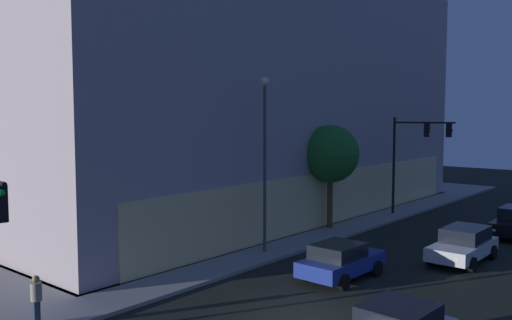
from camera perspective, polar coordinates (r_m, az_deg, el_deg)
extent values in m
cube|color=#4C4C51|center=(45.14, -8.90, -4.15)|extent=(36.93, 31.72, 0.15)
cube|color=#F7DF94|center=(34.83, 8.03, -3.89)|extent=(32.88, 0.60, 3.29)
cube|color=#AE9FA2|center=(44.65, -9.03, 6.69)|extent=(36.53, 31.32, 16.85)
sphere|color=green|center=(14.09, -25.38, -3.16)|extent=(0.18, 0.18, 0.18)
cylinder|color=black|center=(38.76, 14.39, -0.56)|extent=(0.18, 0.18, 6.74)
cylinder|color=black|center=(37.89, 17.38, 3.81)|extent=(0.39, 4.13, 0.12)
cube|color=black|center=(37.83, 17.66, 3.04)|extent=(0.34, 0.34, 0.90)
sphere|color=yellow|center=(37.78, 17.91, 2.61)|extent=(0.18, 0.18, 0.18)
cube|color=black|center=(37.39, 19.76, 2.97)|extent=(0.34, 0.34, 0.90)
sphere|color=red|center=(37.34, 20.03, 2.96)|extent=(0.18, 0.18, 0.18)
cylinder|color=#474747|center=(26.74, 0.93, -0.97)|extent=(0.16, 0.16, 8.34)
sphere|color=#F9EFC6|center=(26.67, 0.94, 8.31)|extent=(0.44, 0.44, 0.44)
cylinder|color=brown|center=(33.22, 7.83, -4.45)|extent=(0.35, 0.35, 3.13)
sphere|color=#226625|center=(32.88, 7.89, 0.66)|extent=(3.51, 3.51, 3.51)
cylinder|color=#2D3851|center=(19.63, -22.06, -14.67)|extent=(0.14, 0.14, 0.81)
cylinder|color=#2D3851|center=(19.49, -22.34, -14.82)|extent=(0.14, 0.14, 0.81)
cylinder|color=#A59984|center=(19.34, -22.26, -12.78)|extent=(0.36, 0.36, 0.59)
sphere|color=#8F8651|center=(19.22, -22.30, -11.59)|extent=(0.24, 0.24, 0.24)
cube|color=black|center=(16.08, 14.89, -15.69)|extent=(2.02, 1.87, 0.63)
cube|color=navy|center=(23.74, 9.07, -10.77)|extent=(4.35, 2.01, 0.64)
cube|color=black|center=(23.32, 8.66, -9.48)|extent=(2.16, 1.77, 0.60)
cube|color=#F9F4CC|center=(25.76, 10.53, -9.56)|extent=(0.13, 0.20, 0.12)
cube|color=#F9F4CC|center=(25.21, 12.79, -9.91)|extent=(0.13, 0.20, 0.12)
cylinder|color=black|center=(25.40, 8.87, -10.48)|extent=(0.67, 0.26, 0.67)
cylinder|color=black|center=(24.47, 12.69, -11.13)|extent=(0.67, 0.26, 0.67)
cylinder|color=black|center=(23.29, 5.24, -11.85)|extent=(0.67, 0.26, 0.67)
cylinder|color=black|center=(22.26, 9.28, -12.67)|extent=(0.67, 0.26, 0.67)
cube|color=silver|center=(27.78, 21.04, -8.75)|extent=(4.69, 1.94, 0.61)
cube|color=black|center=(27.96, 21.32, -7.32)|extent=(2.48, 1.73, 0.68)
cube|color=#F9F4CC|center=(25.49, 20.52, -9.93)|extent=(0.12, 0.20, 0.12)
cube|color=#F9F4CC|center=(25.89, 18.11, -9.64)|extent=(0.12, 0.20, 0.12)
cylinder|color=black|center=(26.22, 21.94, -10.26)|extent=(0.69, 0.24, 0.69)
cylinder|color=black|center=(26.86, 18.02, -9.80)|extent=(0.69, 0.24, 0.69)
cylinder|color=black|center=(28.91, 23.79, -8.94)|extent=(0.69, 0.24, 0.69)
cylinder|color=black|center=(29.49, 20.21, -8.56)|extent=(0.69, 0.24, 0.69)
cube|color=#F9F4CC|center=(32.64, 23.92, -6.80)|extent=(0.12, 0.20, 0.12)
cylinder|color=black|center=(33.60, 23.63, -7.06)|extent=(0.69, 0.25, 0.69)
cylinder|color=black|center=(36.35, 24.88, -6.24)|extent=(0.69, 0.25, 0.69)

